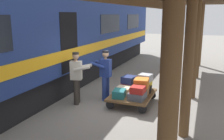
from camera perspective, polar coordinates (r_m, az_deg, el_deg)
name	(u,v)px	position (r m, az deg, el deg)	size (l,w,h in m)	color
ground_plane	(128,105)	(8.16, 3.59, -7.99)	(60.00, 60.00, 0.00)	gray
platform_canopy	(194,0)	(7.32, 18.30, 15.01)	(3.20, 15.85, 3.56)	brown
train_car	(33,38)	(9.38, -17.76, 7.09)	(3.02, 21.97, 4.00)	navy
luggage_cart	(132,95)	(8.20, 4.70, -5.79)	(1.29, 1.73, 0.34)	brown
suitcase_teal_softside	(119,94)	(7.80, 1.68, -5.43)	(0.37, 0.49, 0.24)	#1E666B
suitcase_slate_roller	(137,96)	(7.64, 5.80, -5.95)	(0.46, 0.53, 0.22)	#4C515B
suitcase_cream_canvas	(124,90)	(8.23, 2.78, -4.56)	(0.45, 0.62, 0.21)	beige
suitcase_black_hardshell	(145,88)	(8.52, 7.49, -4.16)	(0.46, 0.62, 0.17)	black
suitcase_brown_leather	(141,91)	(8.07, 6.70, -4.72)	(0.47, 0.58, 0.28)	brown
suitcase_maroon_trunk	(128,86)	(8.66, 3.77, -3.66)	(0.39, 0.56, 0.22)	maroon
suitcase_navy_fabric	(129,80)	(8.59, 3.92, -2.22)	(0.41, 0.47, 0.24)	navy
suitcase_yellow_case	(145,83)	(8.48, 7.64, -3.06)	(0.36, 0.52, 0.17)	gold
suitcase_gray_aluminum	(145,78)	(8.42, 7.70, -1.75)	(0.40, 0.39, 0.23)	#9EA0A5
suitcase_red_plastic	(138,90)	(7.53, 5.97, -4.53)	(0.40, 0.40, 0.20)	#AD231E
suitcase_orange_carryall	(141,83)	(7.96, 6.79, -2.93)	(0.44, 0.50, 0.26)	#CC6B23
porter_in_overalls	(105,73)	(8.37, -1.59, -0.81)	(0.69, 0.46, 1.70)	navy
porter_by_door	(77,76)	(8.08, -8.06, -1.44)	(0.73, 0.54, 1.70)	#332D28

